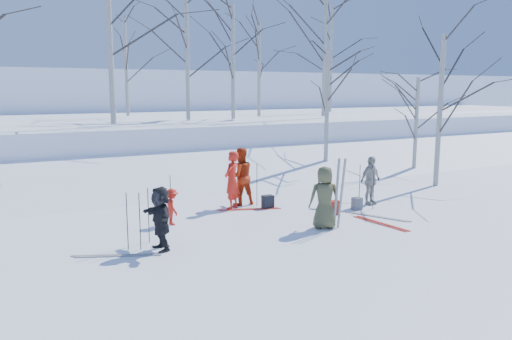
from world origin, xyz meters
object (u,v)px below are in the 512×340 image
skier_red_north (232,180)px  skier_red_seated (172,207)px  dog (326,200)px  backpack_dark (268,202)px  skier_olive_center (324,198)px  backpack_red (334,208)px  skier_grey_west (161,218)px  skier_redor_behind (240,176)px  backpack_grey (357,204)px  skier_cream_east (370,180)px

skier_red_north → skier_red_seated: 2.43m
dog → backpack_dark: bearing=-49.9°
skier_olive_center → backpack_red: bearing=-113.4°
skier_grey_west → backpack_dark: size_ratio=3.72×
skier_red_north → skier_redor_behind: skier_redor_behind is taller
backpack_grey → backpack_dark: bearing=146.9°
skier_olive_center → backpack_dark: skier_olive_center is taller
skier_redor_behind → skier_grey_west: 4.86m
skier_olive_center → skier_red_north: 3.37m
skier_grey_west → skier_red_seated: bearing=153.2°
skier_cream_east → backpack_dark: 3.38m
dog → backpack_grey: (0.74, -0.61, -0.07)m
skier_red_seated → backpack_dark: 3.29m
backpack_red → backpack_grey: (1.00, 0.15, -0.02)m
skier_redor_behind → backpack_grey: size_ratio=4.83×
skier_red_north → skier_red_seated: size_ratio=1.80×
skier_olive_center → skier_red_north: size_ratio=0.93×
backpack_grey → skier_cream_east: bearing=24.6°
skier_olive_center → skier_red_seated: bearing=-10.1°
backpack_grey → backpack_dark: backpack_dark is taller
dog → backpack_grey: 0.96m
skier_redor_behind → backpack_dark: skier_redor_behind is taller
skier_red_north → backpack_red: size_ratio=4.28×
skier_cream_east → skier_grey_west: skier_cream_east is taller
skier_olive_center → skier_cream_east: (2.95, 1.58, -0.05)m
skier_grey_west → backpack_red: size_ratio=3.54×
skier_cream_east → backpack_grey: (-0.84, -0.38, -0.59)m
skier_red_seated → backpack_dark: bearing=-80.0°
dog → backpack_grey: bearing=120.3°
skier_redor_behind → skier_cream_east: (3.68, -1.94, -0.14)m
dog → skier_grey_west: bearing=-5.6°
skier_red_seated → skier_cream_east: skier_cream_east is taller
dog → skier_olive_center: bearing=32.5°
backpack_grey → dog: bearing=140.5°
skier_red_seated → skier_cream_east: (6.39, -0.68, 0.28)m
skier_cream_east → skier_grey_west: size_ratio=1.05×
backpack_grey → skier_olive_center: bearing=-150.4°
backpack_red → skier_red_north: bearing=137.9°
skier_red_north → dog: size_ratio=2.91×
skier_grey_west → backpack_red: skier_grey_west is taller
skier_red_seated → skier_redor_behind: bearing=-62.7°
backpack_dark → backpack_red: bearing=-51.8°
dog → backpack_dark: 1.80m
skier_grey_west → skier_cream_east: bearing=98.7°
skier_redor_behind → skier_cream_east: size_ratio=1.18×
skier_olive_center → skier_grey_west: size_ratio=1.12×
skier_red_north → backpack_red: 3.20m
skier_red_north → skier_cream_east: skier_red_north is taller
skier_cream_east → skier_red_seated: bearing=162.2°
backpack_red → skier_olive_center: bearing=-136.7°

